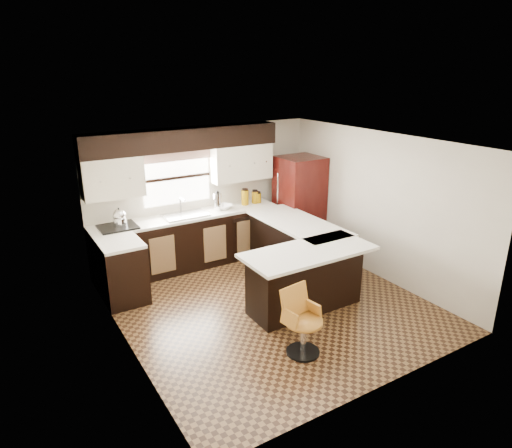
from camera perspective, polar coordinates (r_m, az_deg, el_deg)
floor at (r=6.91m, az=1.70°, el=-9.95°), size 4.40×4.40×0.00m
ceiling at (r=6.11m, az=1.93°, el=10.11°), size 4.40×4.40×0.00m
wall_back at (r=8.26m, az=-6.57°, el=3.86°), size 4.40×0.00×4.40m
wall_front at (r=4.87m, az=16.21°, el=-7.97°), size 4.40×0.00×4.40m
wall_left at (r=5.62m, az=-16.48°, el=-4.27°), size 0.00×4.40×4.40m
wall_right at (r=7.71m, az=15.01°, el=2.21°), size 0.00×4.40×4.40m
base_cab_back at (r=8.06m, az=-8.36°, el=-2.23°), size 3.30×0.60×0.90m
base_cab_left at (r=7.10m, az=-16.32°, el=-5.87°), size 0.60×0.70×0.90m
counter_back at (r=7.90m, az=-8.52°, el=0.96°), size 3.30×0.60×0.04m
counter_left at (r=6.92m, az=-16.68°, el=-2.32°), size 0.60×0.70×0.04m
soffit at (r=7.73m, az=-9.02°, el=10.44°), size 3.40×0.35×0.36m
upper_cab_left at (r=7.46m, az=-17.53°, el=5.55°), size 0.94×0.35×0.64m
upper_cab_right at (r=8.29m, az=-1.89°, el=7.72°), size 1.14×0.35×0.64m
window_pane at (r=7.96m, az=-9.88°, el=5.73°), size 1.20×0.02×0.90m
valance at (r=7.85m, az=-9.93°, el=8.44°), size 1.30×0.06×0.18m
sink at (r=7.85m, az=-8.81°, el=1.12°), size 0.75×0.45×0.03m
dishwasher at (r=8.24m, az=-1.17°, el=-1.68°), size 0.58×0.03×0.78m
cooktop at (r=7.52m, az=-16.89°, el=-0.34°), size 0.58×0.50×0.02m
peninsula_long at (r=7.64m, az=4.85°, el=-3.31°), size 0.60×1.95×0.90m
peninsula_return at (r=6.64m, az=6.13°, el=-6.94°), size 1.65×0.60×0.90m
counter_pen_long at (r=7.50m, az=5.26°, el=0.11°), size 0.84×1.95×0.04m
counter_pen_return at (r=6.37m, az=6.63°, el=-3.46°), size 1.89×0.84×0.04m
refrigerator at (r=8.68m, az=5.42°, el=2.55°), size 0.77×0.73×1.79m
bar_chair at (r=5.66m, az=6.02°, el=-12.18°), size 0.51×0.51×0.85m
kettle at (r=7.48m, az=-16.71°, el=0.86°), size 0.22×0.22×0.29m
percolator at (r=8.08m, az=-4.83°, el=2.82°), size 0.14×0.14×0.31m
mixing_bowl at (r=8.16m, az=-4.03°, el=2.16°), size 0.38×0.38×0.07m
canister_large at (r=8.36m, az=-1.39°, el=3.33°), size 0.13×0.13×0.28m
canister_med at (r=8.47m, az=-0.14°, el=3.35°), size 0.12×0.12×0.22m
canister_small at (r=8.50m, az=0.17°, el=3.27°), size 0.14×0.14×0.18m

